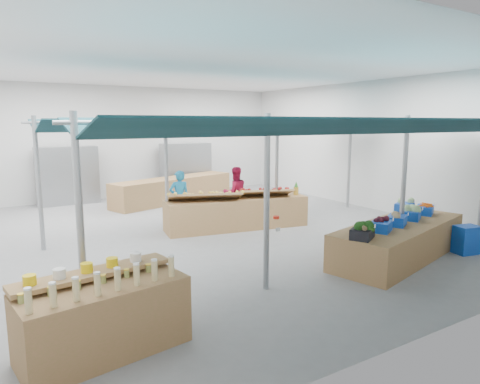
{
  "coord_description": "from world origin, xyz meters",
  "views": [
    {
      "loc": [
        -5.05,
        -9.8,
        2.85
      ],
      "look_at": [
        -0.07,
        -1.6,
        1.29
      ],
      "focal_mm": 32.0,
      "sensor_mm": 36.0,
      "label": 1
    }
  ],
  "objects": [
    {
      "name": "far_counter",
      "position": [
        0.84,
        4.5,
        0.44
      ],
      "size": [
        4.97,
        2.46,
        0.88
      ],
      "primitive_type": "cube",
      "rotation": [
        0.0,
        0.0,
        0.32
      ],
      "color": "olive",
      "rests_on": "floor"
    },
    {
      "name": "vendor_left",
      "position": [
        -0.43,
        1.04,
        0.77
      ],
      "size": [
        0.62,
        0.46,
        1.55
      ],
      "primitive_type": "imported",
      "rotation": [
        0.0,
        0.0,
        2.97
      ],
      "color": "#1B7DB1",
      "rests_on": "floor"
    },
    {
      "name": "back_shelving_right",
      "position": [
        2.0,
        6.0,
        1.0
      ],
      "size": [
        2.0,
        0.5,
        2.0
      ],
      "primitive_type": "cube",
      "color": "#B23F33",
      "rests_on": "floor"
    },
    {
      "name": "sparrow",
      "position": [
        0.68,
        -4.64,
        0.99
      ],
      "size": [
        0.12,
        0.09,
        0.11
      ],
      "rotation": [
        0.0,
        0.0,
        0.51
      ],
      "color": "brown",
      "rests_on": "crate_broccoli"
    },
    {
      "name": "crate_stack",
      "position": [
        3.92,
        -4.63,
        0.31
      ],
      "size": [
        0.58,
        0.46,
        0.62
      ],
      "primitive_type": "cube",
      "rotation": [
        0.0,
        0.0,
        -0.21
      ],
      "color": "#1146BC",
      "rests_on": "floor"
    },
    {
      "name": "veg_counter",
      "position": [
        2.41,
        -4.05,
        0.37
      ],
      "size": [
        4.03,
        2.2,
        0.75
      ],
      "primitive_type": "cube",
      "rotation": [
        0.0,
        0.0,
        0.25
      ],
      "color": "olive",
      "rests_on": "floor"
    },
    {
      "name": "crate_cabbage",
      "position": [
        2.93,
        -3.92,
        0.9
      ],
      "size": [
        0.61,
        0.55,
        0.35
      ],
      "rotation": [
        0.0,
        0.0,
        0.51
      ],
      "color": "#1146BC",
      "rests_on": "veg_counter"
    },
    {
      "name": "back_shelving_left",
      "position": [
        -2.5,
        6.0,
        1.0
      ],
      "size": [
        2.0,
        0.5,
        2.0
      ],
      "primitive_type": "cube",
      "color": "#B23F33",
      "rests_on": "floor"
    },
    {
      "name": "pineapple",
      "position": [
        2.48,
        -0.45,
        1.01
      ],
      "size": [
        0.14,
        0.14,
        0.39
      ],
      "rotation": [
        0.0,
        0.0,
        -0.35
      ],
      "color": "#8C6019",
      "rests_on": "fruit_counter"
    },
    {
      "name": "awnings",
      "position": [
        0.75,
        -1.75,
        2.78
      ],
      "size": [
        9.5,
        7.08,
        0.3
      ],
      "color": "#0B2A30",
      "rests_on": "pole_grid"
    },
    {
      "name": "floor",
      "position": [
        0.0,
        0.0,
        0.0
      ],
      "size": [
        13.0,
        13.0,
        0.0
      ],
      "primitive_type": "plane",
      "color": "slate",
      "rests_on": "ground"
    },
    {
      "name": "crate_carrots",
      "position": [
        3.65,
        -3.73,
        0.86
      ],
      "size": [
        0.61,
        0.55,
        0.29
      ],
      "rotation": [
        0.0,
        0.0,
        0.51
      ],
      "color": "#1146BC",
      "rests_on": "veg_counter"
    },
    {
      "name": "crate_broccoli",
      "position": [
        0.81,
        -4.47,
        0.9
      ],
      "size": [
        0.61,
        0.55,
        0.35
      ],
      "rotation": [
        0.0,
        0.0,
        0.51
      ],
      "color": "black",
      "rests_on": "veg_counter"
    },
    {
      "name": "apple_heap_yellow",
      "position": [
        -0.15,
        0.01,
        1.0
      ],
      "size": [
        2.02,
        1.31,
        0.27
      ],
      "rotation": [
        0.0,
        0.0,
        -0.35
      ],
      "color": "#997247",
      "rests_on": "fruit_counter"
    },
    {
      "name": "crate_extra",
      "position": [
        3.53,
        -3.27,
        0.89
      ],
      "size": [
        0.6,
        0.52,
        0.32
      ],
      "rotation": [
        0.0,
        0.0,
        0.4
      ],
      "color": "#1146BC",
      "rests_on": "veg_counter"
    },
    {
      "name": "hall",
      "position": [
        0.0,
        1.44,
        2.65
      ],
      "size": [
        13.0,
        13.0,
        13.0
      ],
      "color": "silver",
      "rests_on": "ground"
    },
    {
      "name": "bottle_shelf",
      "position": [
        -3.91,
        -4.63,
        0.48
      ],
      "size": [
        2.11,
        1.44,
        1.17
      ],
      "rotation": [
        0.0,
        0.0,
        0.15
      ],
      "color": "olive",
      "rests_on": "floor"
    },
    {
      "name": "pole_grid",
      "position": [
        0.75,
        -1.75,
        1.81
      ],
      "size": [
        10.0,
        4.6,
        3.0
      ],
      "color": "gray",
      "rests_on": "floor"
    },
    {
      "name": "fruit_counter",
      "position": [
        0.77,
        -0.06,
        0.41
      ],
      "size": [
        3.97,
        1.58,
        0.83
      ],
      "primitive_type": "cube",
      "rotation": [
        0.0,
        0.0,
        -0.18
      ],
      "color": "olive",
      "rests_on": "floor"
    },
    {
      "name": "crate_beets",
      "position": [
        1.53,
        -4.28,
        0.88
      ],
      "size": [
        0.61,
        0.55,
        0.29
      ],
      "rotation": [
        0.0,
        0.0,
        0.51
      ],
      "color": "#1146BC",
      "rests_on": "veg_counter"
    },
    {
      "name": "pole_ribbon",
      "position": [
        -0.43,
        -3.5,
        1.08
      ],
      "size": [
        0.12,
        0.12,
        0.28
      ],
      "color": "red",
      "rests_on": "pole_grid"
    },
    {
      "name": "apple_heap_red",
      "position": [
        1.53,
        -0.28,
        1.0
      ],
      "size": [
        1.65,
        1.17,
        0.27
      ],
      "rotation": [
        0.0,
        0.0,
        -0.35
      ],
      "color": "#997247",
      "rests_on": "fruit_counter"
    },
    {
      "name": "crate_celeriac",
      "position": [
        2.2,
        -4.11,
        0.89
      ],
      "size": [
        0.61,
        0.55,
        0.31
      ],
      "rotation": [
        0.0,
        0.0,
        0.51
      ],
      "color": "#1146BC",
      "rests_on": "veg_counter"
    },
    {
      "name": "vendor_right",
      "position": [
        1.37,
        1.04,
        0.77
      ],
      "size": [
        0.84,
        0.71,
        1.55
      ],
      "primitive_type": "imported",
      "rotation": [
        0.0,
        0.0,
        2.97
      ],
      "color": "#AA143C",
      "rests_on": "floor"
    }
  ]
}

